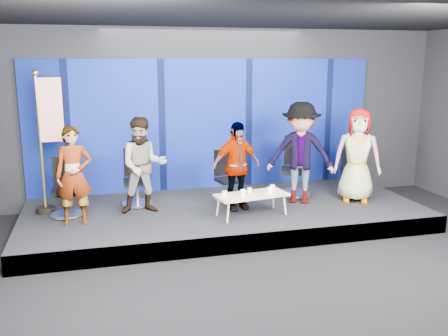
{
  "coord_description": "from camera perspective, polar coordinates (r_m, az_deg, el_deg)",
  "views": [
    {
      "loc": [
        -2.2,
        -5.82,
        2.89
      ],
      "look_at": [
        -0.03,
        2.4,
        1.03
      ],
      "focal_mm": 40.0,
      "sensor_mm": 36.0,
      "label": 1
    }
  ],
  "objects": [
    {
      "name": "mug_b",
      "position": [
        8.28,
        2.19,
        -2.84
      ],
      "size": [
        0.09,
        0.09,
        0.1
      ],
      "primitive_type": "cylinder",
      "color": "white",
      "rests_on": "coffee_table"
    },
    {
      "name": "chair_d",
      "position": [
        9.76,
        8.09,
        -0.92
      ],
      "size": [
        0.87,
        0.87,
        1.14
      ],
      "rotation": [
        0.0,
        0.0,
        -0.47
      ],
      "color": "silver",
      "rests_on": "riser"
    },
    {
      "name": "chair_b",
      "position": [
        9.16,
        -9.93,
        -2.11
      ],
      "size": [
        0.59,
        0.59,
        1.02
      ],
      "rotation": [
        0.0,
        0.0,
        -0.03
      ],
      "color": "silver",
      "rests_on": "riser"
    },
    {
      "name": "room_walls",
      "position": [
        6.24,
        5.99,
        8.02
      ],
      "size": [
        10.02,
        8.02,
        3.51
      ],
      "color": "black",
      "rests_on": "ground"
    },
    {
      "name": "chair_a",
      "position": [
        8.82,
        -17.62,
        -3.19
      ],
      "size": [
        0.55,
        0.55,
        0.98
      ],
      "rotation": [
        0.0,
        0.0,
        -0.01
      ],
      "color": "silver",
      "rests_on": "riser"
    },
    {
      "name": "mug_d",
      "position": [
        8.47,
        5.23,
        -2.54
      ],
      "size": [
        0.09,
        0.09,
        0.11
      ],
      "primitive_type": "cylinder",
      "color": "white",
      "rests_on": "coffee_table"
    },
    {
      "name": "ground",
      "position": [
        6.86,
        5.52,
        -12.65
      ],
      "size": [
        10.0,
        10.0,
        0.0
      ],
      "primitive_type": "plane",
      "color": "black",
      "rests_on": "ground"
    },
    {
      "name": "panelist_b",
      "position": [
        8.58,
        -9.2,
        0.29
      ],
      "size": [
        0.82,
        0.65,
        1.65
      ],
      "primitive_type": "imported",
      "rotation": [
        0.0,
        0.0,
        -0.03
      ],
      "color": "black",
      "rests_on": "riser"
    },
    {
      "name": "flag_stand",
      "position": [
        8.88,
        -19.5,
        3.18
      ],
      "size": [
        0.56,
        0.32,
        2.43
      ],
      "rotation": [
        0.0,
        0.0,
        0.03
      ],
      "color": "black",
      "rests_on": "riser"
    },
    {
      "name": "riser",
      "position": [
        9.03,
        0.04,
        -5.34
      ],
      "size": [
        7.0,
        3.0,
        0.3
      ],
      "primitive_type": "cube",
      "color": "black",
      "rests_on": "ground"
    },
    {
      "name": "coffee_table",
      "position": [
        8.42,
        3.18,
        -3.17
      ],
      "size": [
        1.28,
        0.71,
        0.37
      ],
      "rotation": [
        0.0,
        0.0,
        0.17
      ],
      "color": "tan",
      "rests_on": "riser"
    },
    {
      "name": "panelist_e",
      "position": [
        9.48,
        15.0,
        1.42
      ],
      "size": [
        1.0,
        0.86,
        1.73
      ],
      "primitive_type": "imported",
      "rotation": [
        0.0,
        0.0,
        -0.44
      ],
      "color": "black",
      "rests_on": "riser"
    },
    {
      "name": "mug_e",
      "position": [
        8.63,
        5.55,
        -2.27
      ],
      "size": [
        0.09,
        0.09,
        0.1
      ],
      "primitive_type": "cylinder",
      "color": "white",
      "rests_on": "coffee_table"
    },
    {
      "name": "mug_a",
      "position": [
        8.23,
        0.08,
        -2.97
      ],
      "size": [
        0.08,
        0.08,
        0.09
      ],
      "primitive_type": "cylinder",
      "color": "white",
      "rests_on": "coffee_table"
    },
    {
      "name": "backdrop",
      "position": [
        10.1,
        -2.07,
        4.98
      ],
      "size": [
        7.0,
        0.08,
        2.6
      ],
      "primitive_type": "cube",
      "color": "#061151",
      "rests_on": "riser"
    },
    {
      "name": "panelist_a",
      "position": [
        8.24,
        -16.8,
        -0.83
      ],
      "size": [
        0.58,
        0.38,
        1.58
      ],
      "primitive_type": "imported",
      "rotation": [
        0.0,
        0.0,
        -0.01
      ],
      "color": "black",
      "rests_on": "riser"
    },
    {
      "name": "chair_e",
      "position": [
        10.07,
        14.49,
        -0.92
      ],
      "size": [
        0.8,
        0.8,
        1.07
      ],
      "rotation": [
        0.0,
        0.0,
        -0.44
      ],
      "color": "silver",
      "rests_on": "riser"
    },
    {
      "name": "mug_c",
      "position": [
        8.44,
        2.94,
        -2.59
      ],
      "size": [
        0.08,
        0.08,
        0.09
      ],
      "primitive_type": "cylinder",
      "color": "white",
      "rests_on": "coffee_table"
    },
    {
      "name": "panelist_c",
      "position": [
        8.67,
        1.39,
        0.23
      ],
      "size": [
        0.97,
        0.56,
        1.55
      ],
      "primitive_type": "imported",
      "rotation": [
        0.0,
        0.0,
        0.21
      ],
      "color": "black",
      "rests_on": "riser"
    },
    {
      "name": "chair_c",
      "position": [
        9.24,
        0.45,
        -1.93
      ],
      "size": [
        0.64,
        0.64,
        0.96
      ],
      "rotation": [
        0.0,
        0.0,
        0.21
      ],
      "color": "silver",
      "rests_on": "riser"
    },
    {
      "name": "panelist_d",
      "position": [
        9.15,
        8.74,
        1.7
      ],
      "size": [
        1.38,
        1.15,
        1.85
      ],
      "primitive_type": "imported",
      "rotation": [
        0.0,
        0.0,
        -0.47
      ],
      "color": "black",
      "rests_on": "riser"
    }
  ]
}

